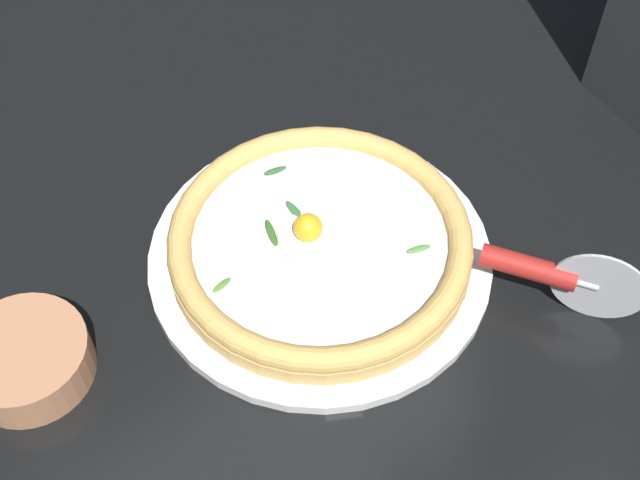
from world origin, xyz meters
TOP-DOWN VIEW (x-y plane):
  - ground_plane at (0.00, 0.00)m, footprint 2.40×2.40m
  - pizza_plate at (0.01, -0.01)m, footprint 0.34×0.34m
  - pizza at (0.01, -0.01)m, footprint 0.30×0.30m
  - side_bowl at (0.05, 0.28)m, footprint 0.12×0.12m
  - pizza_cutter at (-0.16, -0.16)m, footprint 0.13×0.10m

SIDE VIEW (x-z plane):
  - ground_plane at x=0.00m, z-range -0.03..0.00m
  - pizza_plate at x=0.01m, z-range 0.00..0.01m
  - side_bowl at x=0.05m, z-range 0.00..0.04m
  - pizza at x=0.01m, z-range 0.00..0.06m
  - pizza_cutter at x=-0.16m, z-range 0.00..0.09m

